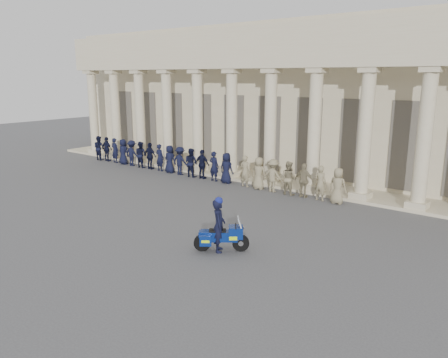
% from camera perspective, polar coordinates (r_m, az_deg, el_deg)
% --- Properties ---
extents(ground, '(90.00, 90.00, 0.00)m').
position_cam_1_polar(ground, '(17.48, -4.57, -6.46)').
color(ground, '#49494C').
rests_on(ground, ground).
extents(building, '(40.00, 12.50, 9.00)m').
position_cam_1_polar(building, '(29.10, 15.50, 10.13)').
color(building, '#C2B491').
rests_on(building, ground).
extents(officer_rank, '(18.97, 0.65, 1.73)m').
position_cam_1_polar(officer_rank, '(26.13, -4.35, 2.16)').
color(officer_rank, black).
rests_on(officer_rank, ground).
extents(motorcycle, '(1.62, 1.38, 1.23)m').
position_cam_1_polar(motorcycle, '(15.10, -0.27, -7.50)').
color(motorcycle, black).
rests_on(motorcycle, ground).
extents(rider, '(0.76, 0.81, 1.94)m').
position_cam_1_polar(rider, '(14.95, -0.68, -5.98)').
color(rider, black).
rests_on(rider, ground).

